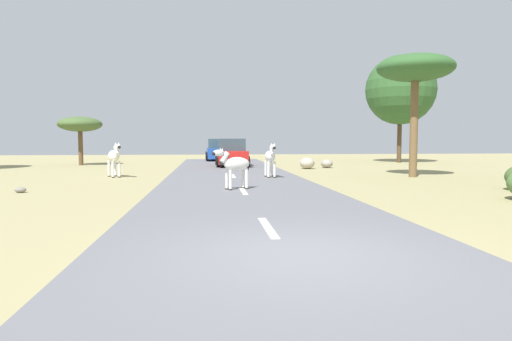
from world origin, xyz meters
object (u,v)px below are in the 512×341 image
object	(u,v)px
zebra_0	(270,157)
rock_0	(327,164)
zebra_3	(114,156)
rock_2	(307,163)
car_0	(218,150)
tree_5	(415,70)
rock_1	(20,190)
car_1	(232,153)
zebra_1	(235,165)
tree_4	(80,125)
tree_2	(400,90)

from	to	relation	value
zebra_0	rock_0	xyz separation A→B (m)	(4.48, 6.98, -0.71)
zebra_3	rock_2	bearing A→B (deg)	-179.96
car_0	tree_5	distance (m)	18.99
zebra_0	rock_1	world-z (taller)	zebra_0
zebra_3	car_1	bearing A→B (deg)	-153.38
car_0	tree_5	size ratio (longest dim) A/B	0.78
zebra_1	rock_2	bearing A→B (deg)	-51.83
zebra_0	tree_4	size ratio (longest dim) A/B	0.50
car_1	rock_1	world-z (taller)	car_1
rock_2	car_1	bearing A→B (deg)	149.22
tree_2	rock_2	size ratio (longest dim) A/B	8.67
zebra_3	rock_0	xyz separation A→B (m)	(11.52, 5.61, -0.70)
zebra_0	car_1	size ratio (longest dim) A/B	0.37
tree_4	rock_2	distance (m)	15.58
car_1	rock_1	distance (m)	15.21
zebra_1	car_0	bearing A→B (deg)	-27.01
zebra_1	tree_2	size ratio (longest dim) A/B	0.18
zebra_0	rock_2	distance (m)	6.95
rock_2	zebra_0	bearing A→B (deg)	-116.39
zebra_0	tree_5	distance (m)	7.74
zebra_1	car_1	world-z (taller)	car_1
car_1	tree_2	size ratio (longest dim) A/B	0.54
car_0	car_1	world-z (taller)	same
car_0	rock_2	size ratio (longest dim) A/B	4.72
zebra_3	car_1	size ratio (longest dim) A/B	0.37
zebra_0	rock_0	bearing A→B (deg)	-125.66
rock_0	rock_2	distance (m)	1.61
rock_0	rock_2	xyz separation A→B (m)	(-1.40, -0.79, 0.07)
rock_2	tree_5	bearing A→B (deg)	-59.73
zebra_0	car_1	distance (m)	8.88
tree_4	rock_0	distance (m)	16.66
zebra_0	tree_4	xyz separation A→B (m)	(-11.36, 11.55, 1.77)
zebra_0	rock_2	xyz separation A→B (m)	(3.08, 6.20, -0.63)
zebra_1	car_1	size ratio (longest dim) A/B	0.32
rock_0	rock_1	xyz separation A→B (m)	(-13.33, -11.36, -0.16)
car_1	rock_1	bearing A→B (deg)	59.52
zebra_0	tree_4	bearing A→B (deg)	-48.49
car_1	zebra_3	bearing A→B (deg)	51.54
tree_4	zebra_3	bearing A→B (deg)	-67.03
rock_1	car_0	bearing A→B (deg)	71.67
zebra_0	zebra_3	xyz separation A→B (m)	(-7.04, 1.38, -0.00)
zebra_1	rock_2	distance (m)	11.89
zebra_1	tree_5	xyz separation A→B (m)	(8.54, 4.65, 4.00)
zebra_1	car_0	world-z (taller)	car_0
tree_2	zebra_3	bearing A→B (deg)	-148.97
tree_2	tree_4	xyz separation A→B (m)	(-22.97, -1.05, -2.71)
zebra_0	zebra_1	size ratio (longest dim) A/B	1.16
car_0	car_1	distance (m)	7.72
car_0	car_1	xyz separation A→B (m)	(0.68, -7.69, 0.00)
zebra_3	tree_2	size ratio (longest dim) A/B	0.20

